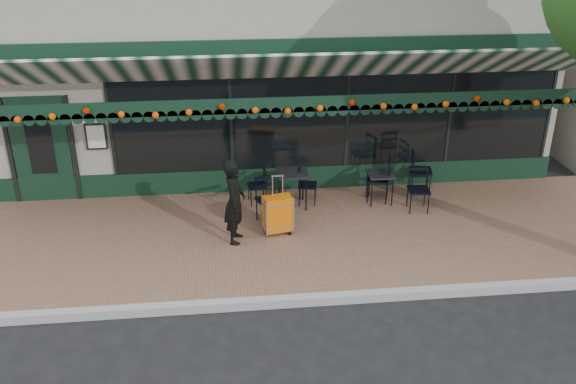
{
  "coord_description": "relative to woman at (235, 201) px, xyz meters",
  "views": [
    {
      "loc": [
        -1.11,
        -7.92,
        5.57
      ],
      "look_at": [
        -0.09,
        1.6,
        1.17
      ],
      "focal_mm": 38.0,
      "sensor_mm": 36.0,
      "label": 1
    }
  ],
  "objects": [
    {
      "name": "chair_a_front",
      "position": [
        3.64,
        0.86,
        -0.35
      ],
      "size": [
        0.47,
        0.47,
        0.86
      ],
      "primitive_type": null,
      "rotation": [
        0.0,
        0.0,
        -0.11
      ],
      "color": "black",
      "rests_on": "sidewalk"
    },
    {
      "name": "cafe_table_a",
      "position": [
        2.97,
        1.32,
        -0.22
      ],
      "size": [
        0.51,
        0.51,
        0.63
      ],
      "color": "black",
      "rests_on": "sidewalk"
    },
    {
      "name": "restaurant_building",
      "position": [
        1.01,
        6.02,
        1.34
      ],
      "size": [
        12.0,
        9.6,
        4.5
      ],
      "color": "gray",
      "rests_on": "ground"
    },
    {
      "name": "curb",
      "position": [
        1.01,
        -1.9,
        -0.86
      ],
      "size": [
        18.0,
        0.16,
        0.15
      ],
      "primitive_type": "cube",
      "color": "#9E9E99",
      "rests_on": "ground"
    },
    {
      "name": "sidewalk",
      "position": [
        1.01,
        0.18,
        -0.86
      ],
      "size": [
        18.0,
        4.0,
        0.15
      ],
      "primitive_type": "cube",
      "color": "brown",
      "rests_on": "ground"
    },
    {
      "name": "chair_a_left",
      "position": [
        2.96,
        1.42,
        -0.32
      ],
      "size": [
        0.58,
        0.58,
        0.91
      ],
      "primitive_type": null,
      "rotation": [
        0.0,
        0.0,
        -1.89
      ],
      "color": "black",
      "rests_on": "sidewalk"
    },
    {
      "name": "ground",
      "position": [
        1.01,
        -1.82,
        -0.93
      ],
      "size": [
        80.0,
        80.0,
        0.0
      ],
      "primitive_type": "plane",
      "color": "black",
      "rests_on": "ground"
    },
    {
      "name": "chair_b_front",
      "position": [
        0.67,
        0.63,
        -0.32
      ],
      "size": [
        0.59,
        0.59,
        0.92
      ],
      "primitive_type": null,
      "rotation": [
        0.0,
        0.0,
        0.34
      ],
      "color": "black",
      "rests_on": "sidewalk"
    },
    {
      "name": "cafe_table_b",
      "position": [
        1.18,
        1.34,
        -0.12
      ],
      "size": [
        0.59,
        0.59,
        0.73
      ],
      "color": "black",
      "rests_on": "sidewalk"
    },
    {
      "name": "chair_b_left",
      "position": [
        0.48,
        1.54,
        -0.41
      ],
      "size": [
        0.41,
        0.41,
        0.75
      ],
      "primitive_type": null,
      "rotation": [
        0.0,
        0.0,
        -1.46
      ],
      "color": "black",
      "rests_on": "sidewalk"
    },
    {
      "name": "woman",
      "position": [
        0.0,
        0.0,
        0.0
      ],
      "size": [
        0.46,
        0.62,
        1.56
      ],
      "primitive_type": "imported",
      "rotation": [
        0.0,
        0.0,
        1.41
      ],
      "color": "black",
      "rests_on": "sidewalk"
    },
    {
      "name": "suitcase",
      "position": [
        0.78,
        0.19,
        -0.39
      ],
      "size": [
        0.55,
        0.38,
        1.16
      ],
      "rotation": [
        0.0,
        0.0,
        0.21
      ],
      "color": "#E56107",
      "rests_on": "sidewalk"
    },
    {
      "name": "chair_b_right",
      "position": [
        1.5,
        1.43,
        -0.4
      ],
      "size": [
        0.45,
        0.45,
        0.77
      ],
      "primitive_type": null,
      "rotation": [
        0.0,
        0.0,
        1.38
      ],
      "color": "black",
      "rests_on": "sidewalk"
    },
    {
      "name": "chair_a_right",
      "position": [
        3.97,
        1.77,
        -0.33
      ],
      "size": [
        0.53,
        0.53,
        0.9
      ],
      "primitive_type": null,
      "rotation": [
        0.0,
        0.0,
        1.37
      ],
      "color": "black",
      "rests_on": "sidewalk"
    }
  ]
}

